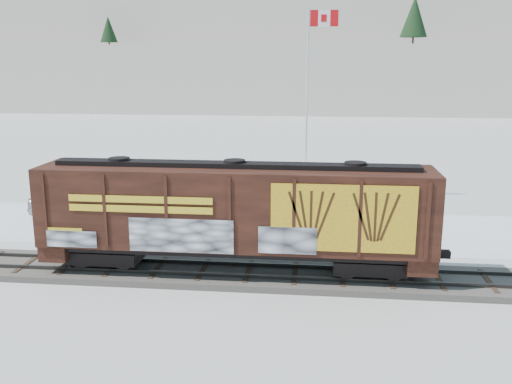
# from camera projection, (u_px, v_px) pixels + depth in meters

# --- Properties ---
(ground) EXTENTS (500.00, 500.00, 0.00)m
(ground) POSITION_uv_depth(u_px,v_px,m) (203.00, 276.00, 24.89)
(ground) COLOR white
(ground) RESTS_ON ground
(rail_track) EXTENTS (50.00, 3.40, 0.43)m
(rail_track) POSITION_uv_depth(u_px,v_px,m) (203.00, 272.00, 24.86)
(rail_track) COLOR #59544C
(rail_track) RESTS_ON ground
(parking_strip) EXTENTS (40.00, 8.00, 0.03)m
(parking_strip) POSITION_uv_depth(u_px,v_px,m) (230.00, 227.00, 32.15)
(parking_strip) COLOR white
(parking_strip) RESTS_ON ground
(hillside) EXTENTS (360.00, 110.00, 93.00)m
(hillside) POSITION_uv_depth(u_px,v_px,m) (303.00, 42.00, 157.12)
(hillside) COLOR white
(hillside) RESTS_ON ground
(hopper_railcar) EXTENTS (16.50, 3.06, 4.62)m
(hopper_railcar) POSITION_uv_depth(u_px,v_px,m) (235.00, 211.00, 24.06)
(hopper_railcar) COLOR black
(hopper_railcar) RESTS_ON rail_track
(flagpole) EXTENTS (2.30, 0.90, 12.46)m
(flagpole) POSITION_uv_depth(u_px,v_px,m) (308.00, 132.00, 37.08)
(flagpole) COLOR silver
(flagpole) RESTS_ON ground
(car_silver) EXTENTS (5.37, 3.34, 1.70)m
(car_silver) POSITION_uv_depth(u_px,v_px,m) (69.00, 206.00, 33.39)
(car_silver) COLOR #ABADB2
(car_silver) RESTS_ON parking_strip
(car_white) EXTENTS (5.45, 2.65, 1.72)m
(car_white) POSITION_uv_depth(u_px,v_px,m) (304.00, 218.00, 30.78)
(car_white) COLOR silver
(car_white) RESTS_ON parking_strip
(car_dark) EXTENTS (5.29, 2.98, 1.45)m
(car_dark) POSITION_uv_depth(u_px,v_px,m) (304.00, 222.00, 30.43)
(car_dark) COLOR #21252A
(car_dark) RESTS_ON parking_strip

